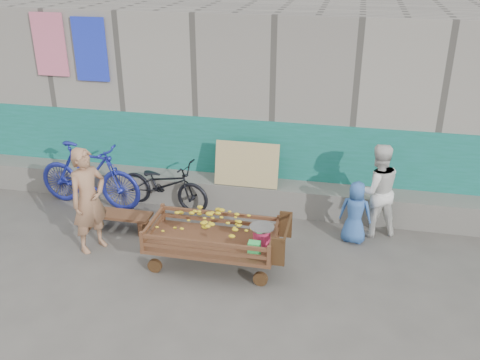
% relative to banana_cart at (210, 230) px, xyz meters
% --- Properties ---
extents(ground, '(80.00, 80.00, 0.00)m').
position_rel_banana_cart_xyz_m(ground, '(-0.15, -0.56, -0.53)').
color(ground, '#4E4C47').
rests_on(ground, ground).
extents(building_wall, '(12.00, 3.50, 3.00)m').
position_rel_banana_cart_xyz_m(building_wall, '(-0.15, 3.49, 0.93)').
color(building_wall, gray).
rests_on(building_wall, ground).
extents(banana_cart, '(1.85, 0.84, 0.79)m').
position_rel_banana_cart_xyz_m(banana_cart, '(0.00, 0.00, 0.00)').
color(banana_cart, '#532F18').
rests_on(banana_cart, ground).
extents(bench, '(1.07, 0.32, 0.27)m').
position_rel_banana_cart_xyz_m(bench, '(-1.63, 0.66, -0.34)').
color(bench, '#532F18').
rests_on(bench, ground).
extents(vendor_man, '(0.58, 0.66, 1.51)m').
position_rel_banana_cart_xyz_m(vendor_man, '(-1.72, 0.08, 0.22)').
color(vendor_man, '#9F7152').
rests_on(vendor_man, ground).
extents(woman, '(0.83, 0.74, 1.41)m').
position_rel_banana_cart_xyz_m(woman, '(2.13, 1.34, 0.17)').
color(woman, white).
rests_on(woman, ground).
extents(child, '(0.49, 0.36, 0.93)m').
position_rel_banana_cart_xyz_m(child, '(1.85, 1.04, -0.07)').
color(child, '#3462AD').
rests_on(child, ground).
extents(bicycle_dark, '(1.63, 0.81, 0.82)m').
position_rel_banana_cart_xyz_m(bicycle_dark, '(-1.16, 1.48, -0.12)').
color(bicycle_dark, black).
rests_on(bicycle_dark, ground).
extents(bicycle_blue, '(1.84, 0.69, 1.08)m').
position_rel_banana_cart_xyz_m(bicycle_blue, '(-2.35, 1.29, 0.01)').
color(bicycle_blue, '#202899').
rests_on(bicycle_blue, ground).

